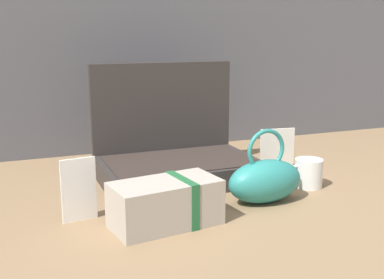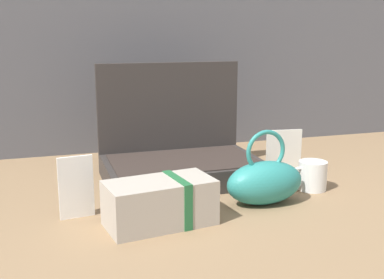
{
  "view_description": "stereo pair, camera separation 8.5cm",
  "coord_description": "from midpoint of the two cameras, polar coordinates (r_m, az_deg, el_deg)",
  "views": [
    {
      "loc": [
        -0.43,
        -1.15,
        0.43
      ],
      "look_at": [
        0.02,
        -0.02,
        0.16
      ],
      "focal_mm": 44.87,
      "sensor_mm": 36.0,
      "label": 1
    },
    {
      "loc": [
        -0.35,
        -1.17,
        0.43
      ],
      "look_at": [
        0.02,
        -0.02,
        0.16
      ],
      "focal_mm": 44.87,
      "sensor_mm": 36.0,
      "label": 2
    }
  ],
  "objects": [
    {
      "name": "info_card_left",
      "position": [
        1.15,
        -11.55,
        -5.6
      ],
      "size": [
        0.08,
        0.02,
        0.15
      ],
      "primitive_type": "cube",
      "rotation": [
        0.0,
        0.0,
        0.13
      ],
      "color": "white",
      "rests_on": "ground_plane"
    },
    {
      "name": "coffee_mug",
      "position": [
        1.39,
        15.77,
        -4.16
      ],
      "size": [
        0.11,
        0.08,
        0.08
      ],
      "color": "white",
      "rests_on": "ground_plane"
    },
    {
      "name": "poster_card_right",
      "position": [
        1.53,
        12.43,
        -1.39
      ],
      "size": [
        0.11,
        0.02,
        0.14
      ],
      "primitive_type": "cube",
      "rotation": [
        0.0,
        0.0,
        -0.14
      ],
      "color": "white",
      "rests_on": "ground_plane"
    },
    {
      "name": "ground_plane",
      "position": [
        1.3,
        0.84,
        -6.73
      ],
      "size": [
        6.0,
        6.0,
        0.0
      ],
      "primitive_type": "plane",
      "color": "#8C6D4C"
    },
    {
      "name": "cream_toiletry_bag",
      "position": [
        1.09,
        -1.44,
        -7.52
      ],
      "size": [
        0.26,
        0.16,
        0.11
      ],
      "color": "#B2A899",
      "rests_on": "ground_plane"
    },
    {
      "name": "open_suitcase",
      "position": [
        1.44,
        0.12,
        -1.66
      ],
      "size": [
        0.45,
        0.31,
        0.34
      ],
      "color": "#332D2B",
      "rests_on": "ground_plane"
    },
    {
      "name": "teal_pouch_handbag",
      "position": [
        1.24,
        10.61,
        -4.91
      ],
      "size": [
        0.21,
        0.12,
        0.19
      ],
      "color": "teal",
      "rests_on": "ground_plane"
    }
  ]
}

